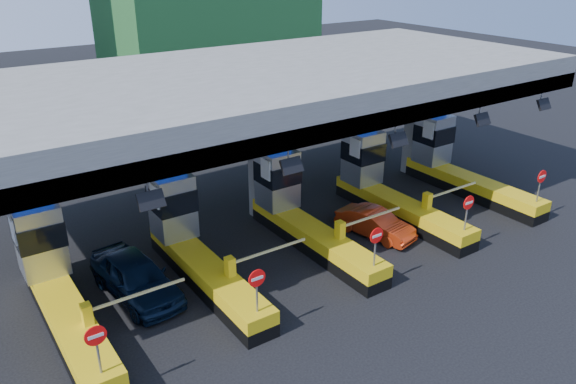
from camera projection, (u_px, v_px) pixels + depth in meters
ground at (301, 240)px, 24.39m from camera, size 120.00×120.00×0.00m
toll_canopy at (263, 88)px, 24.12m from camera, size 28.00×12.09×7.00m
toll_lane_far_left at (55, 280)px, 18.87m from camera, size 4.43×8.00×4.16m
toll_lane_left at (191, 240)px, 21.46m from camera, size 4.43×8.00×4.16m
toll_lane_center at (297, 209)px, 24.05m from camera, size 4.43×8.00×4.16m
toll_lane_right at (383, 183)px, 26.64m from camera, size 4.43×8.00×4.16m
toll_lane_far_right at (454, 163)px, 29.23m from camera, size 4.43×8.00×4.16m
van at (136, 277)px, 20.20m from camera, size 2.40×4.83×1.58m
red_car at (375, 223)px, 24.55m from camera, size 2.04×3.80×1.19m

